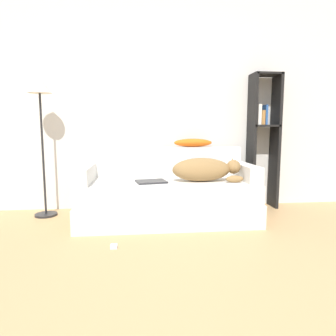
{
  "coord_description": "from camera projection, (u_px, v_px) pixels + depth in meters",
  "views": [
    {
      "loc": [
        -0.36,
        -1.08,
        0.99
      ],
      "look_at": [
        -0.04,
        2.01,
        0.59
      ],
      "focal_mm": 32.0,
      "sensor_mm": 36.0,
      "label": 1
    }
  ],
  "objects": [
    {
      "name": "couch_backrest",
      "position": [
        164.0,
        161.0,
        3.59
      ],
      "size": [
        1.85,
        0.15,
        0.34
      ],
      "color": "silver",
      "rests_on": "couch"
    },
    {
      "name": "floor_lamp",
      "position": [
        40.0,
        104.0,
        3.31
      ],
      "size": [
        0.25,
        0.25,
        1.57
      ],
      "color": "#232326",
      "rests_on": "ground_plane"
    },
    {
      "name": "bookshelf",
      "position": [
        263.0,
        135.0,
        3.75
      ],
      "size": [
        0.35,
        0.26,
        1.67
      ],
      "color": "black",
      "rests_on": "ground_plane"
    },
    {
      "name": "couch_arm_right",
      "position": [
        245.0,
        172.0,
        3.32
      ],
      "size": [
        0.15,
        0.69,
        0.17
      ],
      "color": "silver",
      "rests_on": "couch"
    },
    {
      "name": "couch",
      "position": [
        167.0,
        201.0,
        3.28
      ],
      "size": [
        1.89,
        0.88,
        0.44
      ],
      "color": "silver",
      "rests_on": "ground_plane"
    },
    {
      "name": "dog",
      "position": [
        205.0,
        170.0,
        3.19
      ],
      "size": [
        0.74,
        0.27,
        0.25
      ],
      "color": "olive",
      "rests_on": "couch"
    },
    {
      "name": "throw_pillow",
      "position": [
        193.0,
        143.0,
        3.62
      ],
      "size": [
        0.46,
        0.16,
        0.1
      ],
      "color": "orange",
      "rests_on": "couch_backrest"
    },
    {
      "name": "couch_arm_left",
      "position": [
        85.0,
        174.0,
        3.14
      ],
      "size": [
        0.15,
        0.69,
        0.17
      ],
      "color": "silver",
      "rests_on": "couch"
    },
    {
      "name": "laptop",
      "position": [
        151.0,
        182.0,
        3.13
      ],
      "size": [
        0.34,
        0.29,
        0.02
      ],
      "rotation": [
        0.0,
        0.0,
        0.19
      ],
      "color": "#2D2D30",
      "rests_on": "couch"
    },
    {
      "name": "power_adapter",
      "position": [
        114.0,
        246.0,
        2.51
      ],
      "size": [
        0.06,
        0.06,
        0.03
      ],
      "color": "silver",
      "rests_on": "ground_plane"
    },
    {
      "name": "wall_back",
      "position": [
        165.0,
        101.0,
        3.75
      ],
      "size": [
        7.7,
        0.06,
        2.7
      ],
      "color": "silver",
      "rests_on": "ground_plane"
    }
  ]
}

